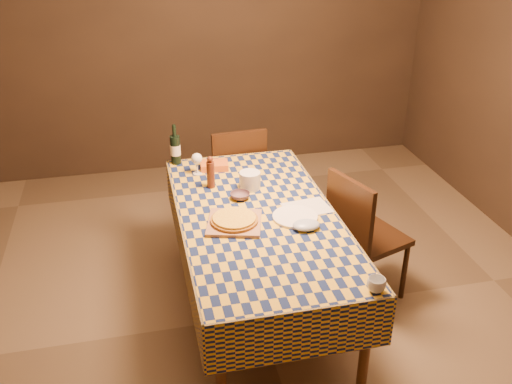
# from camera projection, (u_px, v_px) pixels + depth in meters

# --- Properties ---
(room) EXTENTS (5.00, 5.10, 2.70)m
(room) POSITION_uv_depth(u_px,v_px,m) (258.00, 124.00, 3.16)
(room) COLOR brown
(room) RESTS_ON ground
(dining_table) EXTENTS (0.94, 1.84, 0.77)m
(dining_table) POSITION_uv_depth(u_px,v_px,m) (258.00, 226.00, 3.46)
(dining_table) COLOR brown
(dining_table) RESTS_ON ground
(cutting_board) EXTENTS (0.38, 0.38, 0.02)m
(cutting_board) POSITION_uv_depth(u_px,v_px,m) (234.00, 223.00, 3.32)
(cutting_board) COLOR #9E6B4A
(cutting_board) RESTS_ON dining_table
(pizza) EXTENTS (0.35, 0.35, 0.03)m
(pizza) POSITION_uv_depth(u_px,v_px,m) (234.00, 219.00, 3.31)
(pizza) COLOR #935B18
(pizza) RESTS_ON cutting_board
(pepper_mill) EXTENTS (0.06, 0.06, 0.22)m
(pepper_mill) POSITION_uv_depth(u_px,v_px,m) (211.00, 173.00, 3.70)
(pepper_mill) COLOR #4F2212
(pepper_mill) RESTS_ON dining_table
(bowl) EXTENTS (0.15, 0.15, 0.04)m
(bowl) POSITION_uv_depth(u_px,v_px,m) (240.00, 196.00, 3.60)
(bowl) COLOR #58404A
(bowl) RESTS_ON dining_table
(wine_glass) EXTENTS (0.08, 0.08, 0.15)m
(wine_glass) POSITION_uv_depth(u_px,v_px,m) (197.00, 159.00, 3.89)
(wine_glass) COLOR white
(wine_glass) RESTS_ON dining_table
(wine_bottle) EXTENTS (0.08, 0.08, 0.29)m
(wine_bottle) POSITION_uv_depth(u_px,v_px,m) (175.00, 149.00, 4.04)
(wine_bottle) COLOR black
(wine_bottle) RESTS_ON dining_table
(deli_tub) EXTENTS (0.17, 0.17, 0.11)m
(deli_tub) POSITION_uv_depth(u_px,v_px,m) (250.00, 180.00, 3.71)
(deli_tub) COLOR silver
(deli_tub) RESTS_ON dining_table
(takeout_container) EXTENTS (0.20, 0.15, 0.05)m
(takeout_container) POSITION_uv_depth(u_px,v_px,m) (214.00, 166.00, 4.00)
(takeout_container) COLOR #CE5D1B
(takeout_container) RESTS_ON dining_table
(white_plate) EXTENTS (0.27, 0.27, 0.02)m
(white_plate) POSITION_uv_depth(u_px,v_px,m) (295.00, 217.00, 3.39)
(white_plate) COLOR white
(white_plate) RESTS_ON dining_table
(tumbler) EXTENTS (0.09, 0.09, 0.07)m
(tumbler) POSITION_uv_depth(u_px,v_px,m) (376.00, 285.00, 2.74)
(tumbler) COLOR silver
(tumbler) RESTS_ON dining_table
(flour_patch) EXTENTS (0.30, 0.24, 0.00)m
(flour_patch) POSITION_uv_depth(u_px,v_px,m) (307.00, 208.00, 3.50)
(flour_patch) COLOR silver
(flour_patch) RESTS_ON dining_table
(flour_bag) EXTENTS (0.20, 0.18, 0.05)m
(flour_bag) POSITION_uv_depth(u_px,v_px,m) (306.00, 225.00, 3.27)
(flour_bag) COLOR #A5B6D4
(flour_bag) RESTS_ON dining_table
(chair_far) EXTENTS (0.45, 0.46, 0.93)m
(chair_far) POSITION_uv_depth(u_px,v_px,m) (236.00, 175.00, 4.48)
(chair_far) COLOR black
(chair_far) RESTS_ON ground
(chair_right) EXTENTS (0.54, 0.54, 0.93)m
(chair_right) POSITION_uv_depth(u_px,v_px,m) (361.00, 232.00, 3.72)
(chair_right) COLOR black
(chair_right) RESTS_ON ground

